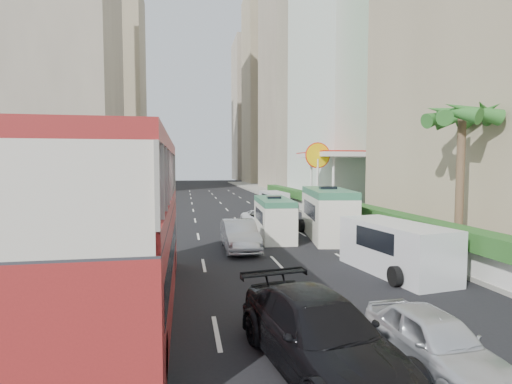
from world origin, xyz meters
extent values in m
plane|color=black|center=(0.00, 0.00, 0.00)|extent=(200.00, 200.00, 0.00)
cube|color=#A22523|center=(-6.00, 0.00, 2.53)|extent=(2.50, 11.00, 5.06)
imported|color=silver|center=(-1.65, 7.88, 0.00)|extent=(1.60, 4.56, 1.50)
imported|color=silver|center=(0.75, -4.64, 0.00)|extent=(1.74, 3.81, 1.27)
imported|color=black|center=(-1.62, -4.18, 0.00)|extent=(3.04, 5.60, 1.54)
imported|color=silver|center=(0.84, 14.43, 0.00)|extent=(2.72, 4.66, 1.22)
cube|color=silver|center=(0.78, 10.77, 1.17)|extent=(2.11, 5.39, 2.34)
cube|color=silver|center=(3.92, 10.31, 1.45)|extent=(3.21, 6.79, 2.89)
cube|color=silver|center=(3.84, 2.44, 1.01)|extent=(2.75, 5.28, 2.02)
cube|color=silver|center=(3.86, 24.46, 0.89)|extent=(1.99, 4.52, 1.78)
cube|color=#99968C|center=(9.00, 25.00, 0.09)|extent=(6.00, 120.00, 0.18)
cube|color=silver|center=(6.20, 14.00, 0.68)|extent=(0.30, 44.00, 1.00)
cube|color=#2D6626|center=(6.20, 14.00, 1.53)|extent=(1.10, 44.00, 0.70)
cylinder|color=brown|center=(7.80, 4.00, 3.38)|extent=(0.36, 0.36, 6.40)
cube|color=silver|center=(10.00, 23.00, 2.75)|extent=(6.50, 8.00, 5.50)
cube|color=tan|center=(18.00, 58.00, 25.00)|extent=(16.00, 16.00, 50.00)
cube|color=tan|center=(17.00, 82.00, 22.00)|extent=(14.00, 14.00, 44.00)
cube|color=tan|center=(17.00, 104.00, 20.00)|extent=(14.00, 14.00, 40.00)
cube|color=tan|center=(-24.00, 55.00, 26.00)|extent=(18.00, 18.00, 52.00)
cube|color=tan|center=(-22.00, 90.00, 23.00)|extent=(16.00, 16.00, 46.00)
camera|label=1|loc=(-4.36, -11.97, 4.31)|focal=28.00mm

